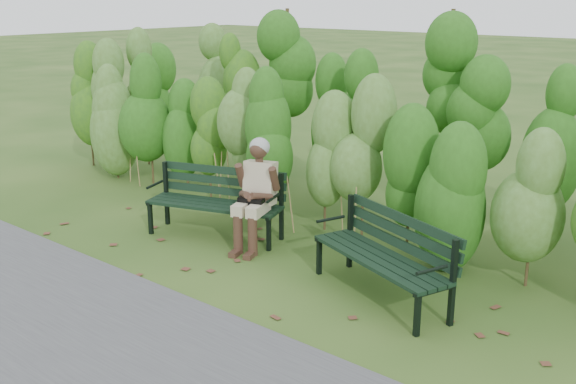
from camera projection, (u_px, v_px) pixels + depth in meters
The scene contains 7 objects.
ground at pixel (266, 270), 6.84m from camera, with size 80.00×80.00×0.00m, color #264A16.
footpath at pixel (78, 356), 5.21m from camera, with size 60.00×2.50×0.01m, color #474749.
hedge_band at pixel (371, 122), 7.86m from camera, with size 11.04×1.67×2.42m.
leaf_litter at pixel (287, 291), 6.34m from camera, with size 5.60×2.17×0.01m.
bench_left at pixel (218, 197), 7.73m from camera, with size 1.64×0.98×0.78m.
bench_right at pixel (388, 250), 6.14m from camera, with size 1.62×1.00×0.77m.
seated_woman at pixel (256, 188), 7.33m from camera, with size 0.55×0.77×1.20m.
Camera 1 is at (4.21, -4.73, 2.70)m, focal length 42.00 mm.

